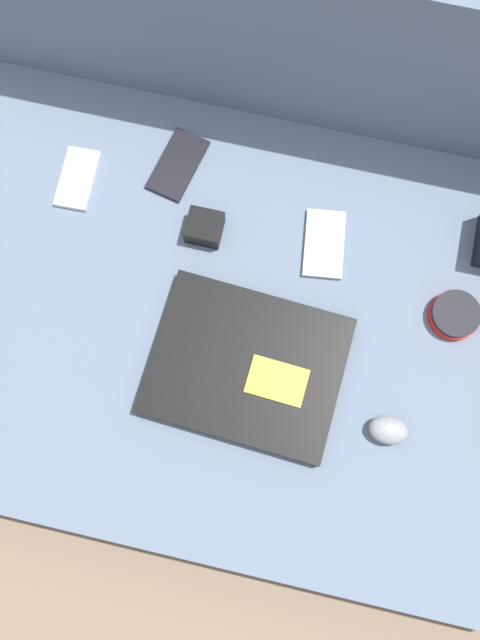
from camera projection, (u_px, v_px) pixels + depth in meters
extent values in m
plane|color=#7A6651|center=(240.00, 341.00, 1.16)|extent=(8.00, 8.00, 0.00)
cube|color=slate|center=(240.00, 332.00, 1.08)|extent=(1.08, 0.74, 0.16)
cube|color=slate|center=(304.00, 38.00, 1.02)|extent=(1.08, 0.20, 0.49)
cube|color=black|center=(247.00, 366.00, 0.98)|extent=(0.31, 0.25, 0.03)
cube|color=yellow|center=(277.00, 381.00, 0.96)|extent=(0.09, 0.07, 0.00)
ellipsoid|color=gray|center=(388.00, 430.00, 0.95)|extent=(0.06, 0.05, 0.03)
cylinder|color=red|center=(454.00, 315.00, 1.00)|extent=(0.08, 0.08, 0.02)
cylinder|color=#232328|center=(456.00, 314.00, 0.99)|extent=(0.08, 0.08, 0.01)
cube|color=black|center=(178.00, 165.00, 1.06)|extent=(0.09, 0.13, 0.01)
cube|color=silver|center=(78.00, 179.00, 1.05)|extent=(0.06, 0.11, 0.01)
cube|color=#B7B7BC|center=(324.00, 244.00, 1.03)|extent=(0.08, 0.12, 0.01)
cube|color=black|center=(204.00, 228.00, 1.02)|extent=(0.06, 0.05, 0.04)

